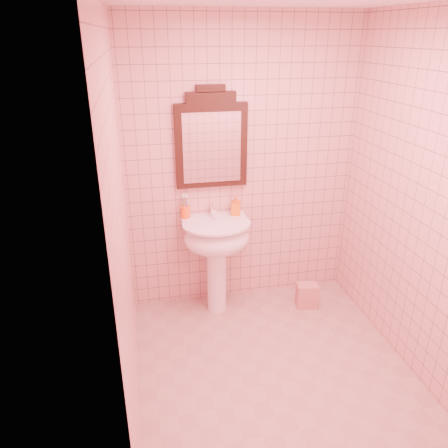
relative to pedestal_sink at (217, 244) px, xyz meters
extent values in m
plane|color=tan|center=(0.27, -0.87, -0.66)|extent=(2.20, 2.20, 0.00)
cube|color=#D9A097|center=(0.27, 0.23, 0.59)|extent=(2.00, 0.02, 2.50)
cylinder|color=white|center=(0.00, 0.01, -0.31)|extent=(0.17, 0.17, 0.70)
ellipsoid|color=white|center=(0.00, -0.01, 0.06)|extent=(0.56, 0.46, 0.28)
cube|color=white|center=(0.00, 0.15, 0.17)|extent=(0.56, 0.15, 0.05)
cylinder|color=white|center=(0.00, -0.01, 0.19)|extent=(0.58, 0.58, 0.02)
cylinder|color=white|center=(0.00, 0.15, 0.25)|extent=(0.04, 0.04, 0.09)
cylinder|color=white|center=(0.00, 0.10, 0.28)|extent=(0.02, 0.10, 0.02)
cylinder|color=white|center=(0.00, 0.05, 0.26)|extent=(0.02, 0.02, 0.04)
cube|color=white|center=(0.00, 0.16, 0.30)|extent=(0.02, 0.07, 0.01)
cube|color=black|center=(0.00, 0.20, 0.80)|extent=(0.60, 0.05, 0.70)
cube|color=black|center=(0.00, 0.20, 1.20)|extent=(0.41, 0.05, 0.09)
cube|color=black|center=(0.00, 0.20, 1.26)|extent=(0.23, 0.05, 0.06)
cube|color=white|center=(0.00, 0.17, 0.79)|extent=(0.48, 0.01, 0.58)
cylinder|color=#F65B14|center=(-0.24, 0.16, 0.25)|extent=(0.08, 0.08, 0.10)
cylinder|color=silver|center=(-0.22, 0.16, 0.29)|extent=(0.01, 0.01, 0.19)
cylinder|color=#338CD8|center=(-0.23, 0.18, 0.29)|extent=(0.01, 0.01, 0.19)
cylinder|color=#E5334C|center=(-0.25, 0.18, 0.29)|extent=(0.01, 0.01, 0.19)
cylinder|color=#3FBF59|center=(-0.26, 0.16, 0.29)|extent=(0.01, 0.01, 0.19)
cylinder|color=#D8CC4C|center=(-0.25, 0.15, 0.29)|extent=(0.01, 0.01, 0.19)
cylinder|color=purple|center=(-0.23, 0.15, 0.29)|extent=(0.01, 0.01, 0.19)
imported|color=orange|center=(0.20, 0.14, 0.29)|extent=(0.10, 0.10, 0.17)
cube|color=tan|center=(0.81, -0.13, -0.55)|extent=(0.21, 0.15, 0.23)
camera|label=1|loc=(-0.61, -3.30, 1.66)|focal=35.00mm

